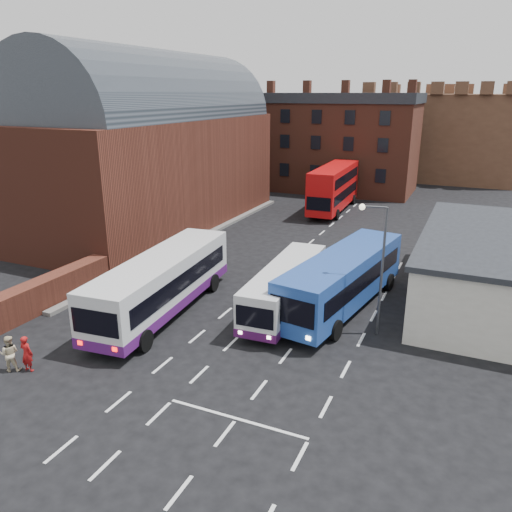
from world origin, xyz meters
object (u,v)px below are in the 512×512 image
at_px(pedestrian_beige, 9,353).
at_px(bus_white_inbound, 286,285).
at_px(bus_blue, 343,277).
at_px(bus_red_double, 334,188).
at_px(pedestrian_red, 27,354).
at_px(bus_white_outbound, 162,280).
at_px(street_lamp, 378,258).

bearing_deg(pedestrian_beige, bus_white_inbound, -159.40).
distance_m(bus_blue, bus_red_double, 25.87).
distance_m(bus_red_double, pedestrian_red, 37.79).
distance_m(bus_white_outbound, street_lamp, 12.14).
xyz_separation_m(bus_blue, pedestrian_red, (-11.38, -12.83, -1.10)).
xyz_separation_m(bus_red_double, pedestrian_beige, (-4.54, -37.88, -1.68)).
bearing_deg(street_lamp, bus_white_inbound, 170.53).
distance_m(bus_white_inbound, pedestrian_beige, 14.69).
height_order(bus_white_outbound, pedestrian_beige, bus_white_outbound).
bearing_deg(pedestrian_beige, street_lamp, -174.64).
bearing_deg(bus_red_double, pedestrian_red, 82.20).
height_order(bus_blue, bus_red_double, bus_red_double).
distance_m(bus_white_outbound, bus_blue, 10.53).
distance_m(bus_white_inbound, pedestrian_red, 14.00).
distance_m(street_lamp, pedestrian_beige, 18.24).
distance_m(street_lamp, pedestrian_red, 17.48).
relative_size(pedestrian_red, pedestrian_beige, 1.00).
bearing_deg(bus_blue, street_lamp, 141.68).
bearing_deg(street_lamp, bus_red_double, 110.00).
relative_size(bus_white_outbound, bus_red_double, 1.05).
xyz_separation_m(bus_white_outbound, pedestrian_red, (-2.03, -8.00, -1.13)).
height_order(bus_white_inbound, pedestrian_red, bus_white_inbound).
xyz_separation_m(bus_white_inbound, pedestrian_red, (-8.42, -11.16, -0.72)).
relative_size(bus_white_outbound, bus_blue, 1.01).
distance_m(bus_white_outbound, bus_white_inbound, 7.14).
relative_size(bus_blue, bus_red_double, 1.04).
relative_size(bus_blue, pedestrian_red, 7.14).
bearing_deg(street_lamp, pedestrian_red, -143.22).
bearing_deg(bus_blue, bus_red_double, -63.98).
bearing_deg(pedestrian_red, bus_white_outbound, -106.25).
bearing_deg(bus_red_double, bus_white_outbound, 84.54).
bearing_deg(bus_white_inbound, pedestrian_red, 49.93).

